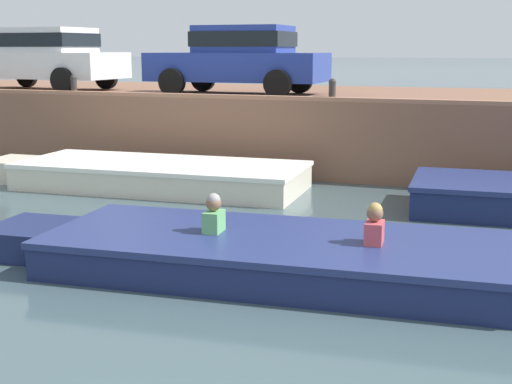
{
  "coord_description": "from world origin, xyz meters",
  "views": [
    {
      "loc": [
        1.88,
        -2.36,
        2.68
      ],
      "look_at": [
        -0.44,
        4.04,
        1.3
      ],
      "focal_mm": 50.0,
      "sensor_mm": 36.0,
      "label": 1
    }
  ],
  "objects_px": {
    "motorboat_passing": "(259,254)",
    "car_leftmost_white": "(44,56)",
    "car_left_inner_blue": "(240,57)",
    "mooring_bollard_west": "(74,84)",
    "boat_moored_west_cream": "(149,175)",
    "mooring_bollard_mid": "(332,89)"
  },
  "relations": [
    {
      "from": "car_leftmost_white",
      "to": "mooring_bollard_west",
      "type": "distance_m",
      "value": 2.18
    },
    {
      "from": "car_leftmost_white",
      "to": "mooring_bollard_west",
      "type": "bearing_deg",
      "value": -36.52
    },
    {
      "from": "motorboat_passing",
      "to": "car_left_inner_blue",
      "type": "distance_m",
      "value": 8.53
    },
    {
      "from": "car_left_inner_blue",
      "to": "car_leftmost_white",
      "type": "bearing_deg",
      "value": -179.96
    },
    {
      "from": "car_leftmost_white",
      "to": "mooring_bollard_mid",
      "type": "xyz_separation_m",
      "value": [
        7.79,
        -1.24,
        -0.61
      ]
    },
    {
      "from": "car_left_inner_blue",
      "to": "motorboat_passing",
      "type": "bearing_deg",
      "value": -67.25
    },
    {
      "from": "car_left_inner_blue",
      "to": "mooring_bollard_west",
      "type": "relative_size",
      "value": 9.04
    },
    {
      "from": "boat_moored_west_cream",
      "to": "car_left_inner_blue",
      "type": "bearing_deg",
      "value": 79.05
    },
    {
      "from": "motorboat_passing",
      "to": "car_leftmost_white",
      "type": "height_order",
      "value": "car_leftmost_white"
    },
    {
      "from": "car_leftmost_white",
      "to": "mooring_bollard_west",
      "type": "height_order",
      "value": "car_leftmost_white"
    },
    {
      "from": "car_leftmost_white",
      "to": "mooring_bollard_west",
      "type": "xyz_separation_m",
      "value": [
        1.68,
        -1.24,
        -0.61
      ]
    },
    {
      "from": "boat_moored_west_cream",
      "to": "motorboat_passing",
      "type": "bearing_deg",
      "value": -48.34
    },
    {
      "from": "car_left_inner_blue",
      "to": "mooring_bollard_west",
      "type": "xyz_separation_m",
      "value": [
        -3.63,
        -1.25,
        -0.61
      ]
    },
    {
      "from": "boat_moored_west_cream",
      "to": "car_leftmost_white",
      "type": "height_order",
      "value": "car_leftmost_white"
    },
    {
      "from": "car_left_inner_blue",
      "to": "boat_moored_west_cream",
      "type": "bearing_deg",
      "value": -100.95
    },
    {
      "from": "motorboat_passing",
      "to": "car_leftmost_white",
      "type": "xyz_separation_m",
      "value": [
        -8.49,
        7.58,
        2.24
      ]
    },
    {
      "from": "boat_moored_west_cream",
      "to": "car_left_inner_blue",
      "type": "distance_m",
      "value": 4.02
    },
    {
      "from": "motorboat_passing",
      "to": "mooring_bollard_west",
      "type": "distance_m",
      "value": 9.45
    },
    {
      "from": "boat_moored_west_cream",
      "to": "mooring_bollard_west",
      "type": "height_order",
      "value": "mooring_bollard_west"
    },
    {
      "from": "boat_moored_west_cream",
      "to": "car_left_inner_blue",
      "type": "relative_size",
      "value": 1.65
    },
    {
      "from": "car_leftmost_white",
      "to": "car_left_inner_blue",
      "type": "height_order",
      "value": "same"
    },
    {
      "from": "car_leftmost_white",
      "to": "mooring_bollard_mid",
      "type": "relative_size",
      "value": 9.52
    }
  ]
}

